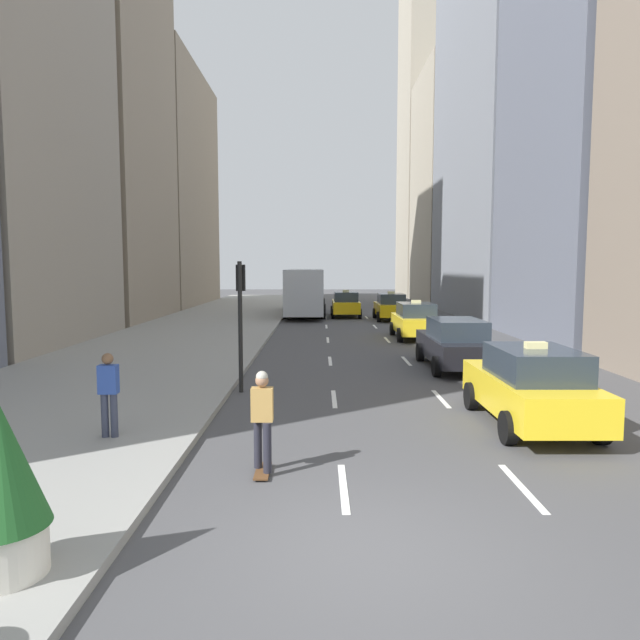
{
  "coord_description": "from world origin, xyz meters",
  "views": [
    {
      "loc": [
        -0.57,
        -6.66,
        3.46
      ],
      "look_at": [
        -0.49,
        12.52,
        1.66
      ],
      "focal_mm": 32.0,
      "sensor_mm": 36.0,
      "label": 1
    }
  ],
  "objects_px": {
    "city_bus": "(303,290)",
    "pedestrian_near_curb": "(106,391)",
    "taxi_second": "(343,304)",
    "skateboarder": "(260,417)",
    "taxi_third": "(388,307)",
    "sedan_black_near": "(453,343)",
    "traffic_light_pole": "(238,305)",
    "taxi_fourth": "(528,386)",
    "taxi_lead": "(413,320)"
  },
  "relations": [
    {
      "from": "city_bus",
      "to": "pedestrian_near_curb",
      "type": "height_order",
      "value": "city_bus"
    },
    {
      "from": "taxi_second",
      "to": "skateboarder",
      "type": "distance_m",
      "value": 30.02
    },
    {
      "from": "taxi_third",
      "to": "pedestrian_near_curb",
      "type": "distance_m",
      "value": 27.28
    },
    {
      "from": "sedan_black_near",
      "to": "pedestrian_near_curb",
      "type": "height_order",
      "value": "pedestrian_near_curb"
    },
    {
      "from": "skateboarder",
      "to": "pedestrian_near_curb",
      "type": "height_order",
      "value": "pedestrian_near_curb"
    },
    {
      "from": "sedan_black_near",
      "to": "traffic_light_pole",
      "type": "height_order",
      "value": "traffic_light_pole"
    },
    {
      "from": "taxi_third",
      "to": "taxi_fourth",
      "type": "xyz_separation_m",
      "value": [
        0.0,
        -24.57,
        0.0
      ]
    },
    {
      "from": "taxi_lead",
      "to": "pedestrian_near_curb",
      "type": "bearing_deg",
      "value": -117.87
    },
    {
      "from": "pedestrian_near_curb",
      "to": "traffic_light_pole",
      "type": "bearing_deg",
      "value": 68.09
    },
    {
      "from": "taxi_lead",
      "to": "city_bus",
      "type": "bearing_deg",
      "value": 112.57
    },
    {
      "from": "city_bus",
      "to": "traffic_light_pole",
      "type": "xyz_separation_m",
      "value": [
        -1.14,
        -25.13,
        0.62
      ]
    },
    {
      "from": "pedestrian_near_curb",
      "to": "traffic_light_pole",
      "type": "relative_size",
      "value": 0.46
    },
    {
      "from": "taxi_lead",
      "to": "skateboarder",
      "type": "xyz_separation_m",
      "value": [
        -5.53,
        -17.96,
        0.08
      ]
    },
    {
      "from": "skateboarder",
      "to": "traffic_light_pole",
      "type": "distance_m",
      "value": 6.61
    },
    {
      "from": "taxi_second",
      "to": "skateboarder",
      "type": "relative_size",
      "value": 2.52
    },
    {
      "from": "pedestrian_near_curb",
      "to": "skateboarder",
      "type": "bearing_deg",
      "value": -26.82
    },
    {
      "from": "taxi_second",
      "to": "city_bus",
      "type": "height_order",
      "value": "city_bus"
    },
    {
      "from": "skateboarder",
      "to": "sedan_black_near",
      "type": "bearing_deg",
      "value": 60.7
    },
    {
      "from": "taxi_second",
      "to": "taxi_fourth",
      "type": "height_order",
      "value": "same"
    },
    {
      "from": "taxi_lead",
      "to": "taxi_fourth",
      "type": "xyz_separation_m",
      "value": [
        0.0,
        -15.07,
        0.0
      ]
    },
    {
      "from": "taxi_third",
      "to": "taxi_second",
      "type": "bearing_deg",
      "value": 138.87
    },
    {
      "from": "pedestrian_near_curb",
      "to": "taxi_third",
      "type": "bearing_deg",
      "value": 71.49
    },
    {
      "from": "city_bus",
      "to": "traffic_light_pole",
      "type": "height_order",
      "value": "traffic_light_pole"
    },
    {
      "from": "taxi_third",
      "to": "sedan_black_near",
      "type": "distance_m",
      "value": 17.6
    },
    {
      "from": "taxi_fourth",
      "to": "traffic_light_pole",
      "type": "distance_m",
      "value": 7.73
    },
    {
      "from": "taxi_second",
      "to": "city_bus",
      "type": "bearing_deg",
      "value": 150.9
    },
    {
      "from": "taxi_second",
      "to": "skateboarder",
      "type": "height_order",
      "value": "taxi_second"
    },
    {
      "from": "sedan_black_near",
      "to": "traffic_light_pole",
      "type": "distance_m",
      "value": 7.77
    },
    {
      "from": "taxi_second",
      "to": "taxi_fourth",
      "type": "relative_size",
      "value": 1.0
    },
    {
      "from": "taxi_fourth",
      "to": "pedestrian_near_curb",
      "type": "distance_m",
      "value": 8.76
    },
    {
      "from": "sedan_black_near",
      "to": "city_bus",
      "type": "height_order",
      "value": "city_bus"
    },
    {
      "from": "taxi_lead",
      "to": "pedestrian_near_curb",
      "type": "distance_m",
      "value": 18.53
    },
    {
      "from": "taxi_fourth",
      "to": "pedestrian_near_curb",
      "type": "height_order",
      "value": "taxi_fourth"
    },
    {
      "from": "taxi_second",
      "to": "traffic_light_pole",
      "type": "xyz_separation_m",
      "value": [
        -3.95,
        -23.57,
        1.53
      ]
    },
    {
      "from": "city_bus",
      "to": "skateboarder",
      "type": "relative_size",
      "value": 6.65
    },
    {
      "from": "skateboarder",
      "to": "pedestrian_near_curb",
      "type": "bearing_deg",
      "value": 153.18
    },
    {
      "from": "taxi_fourth",
      "to": "pedestrian_near_curb",
      "type": "bearing_deg",
      "value": -171.44
    },
    {
      "from": "taxi_fourth",
      "to": "skateboarder",
      "type": "distance_m",
      "value": 6.24
    },
    {
      "from": "taxi_third",
      "to": "skateboarder",
      "type": "distance_m",
      "value": 28.01
    },
    {
      "from": "taxi_second",
      "to": "taxi_third",
      "type": "height_order",
      "value": "same"
    },
    {
      "from": "taxi_lead",
      "to": "traffic_light_pole",
      "type": "bearing_deg",
      "value": -120.13
    },
    {
      "from": "taxi_second",
      "to": "city_bus",
      "type": "xyz_separation_m",
      "value": [
        -2.81,
        1.57,
        0.91
      ]
    },
    {
      "from": "sedan_black_near",
      "to": "taxi_second",
      "type": "bearing_deg",
      "value": 97.95
    },
    {
      "from": "city_bus",
      "to": "taxi_second",
      "type": "bearing_deg",
      "value": -29.1
    },
    {
      "from": "pedestrian_near_curb",
      "to": "taxi_lead",
      "type": "bearing_deg",
      "value": 62.13
    },
    {
      "from": "taxi_lead",
      "to": "pedestrian_near_curb",
      "type": "height_order",
      "value": "taxi_lead"
    },
    {
      "from": "skateboarder",
      "to": "traffic_light_pole",
      "type": "relative_size",
      "value": 0.48
    },
    {
      "from": "taxi_second",
      "to": "pedestrian_near_curb",
      "type": "bearing_deg",
      "value": -101.69
    },
    {
      "from": "taxi_third",
      "to": "pedestrian_near_curb",
      "type": "xyz_separation_m",
      "value": [
        -8.66,
        -25.87,
        0.19
      ]
    },
    {
      "from": "taxi_second",
      "to": "taxi_third",
      "type": "xyz_separation_m",
      "value": [
        2.8,
        -2.45,
        0.0
      ]
    }
  ]
}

